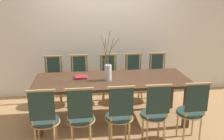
% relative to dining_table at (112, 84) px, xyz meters
% --- Properties ---
extents(ground_plane, '(16.00, 16.00, 0.00)m').
position_rel_dining_table_xyz_m(ground_plane, '(0.00, 0.00, -0.65)').
color(ground_plane, '#A87F51').
extents(wall_rear, '(12.00, 0.06, 3.20)m').
position_rel_dining_table_xyz_m(wall_rear, '(0.00, 1.31, 0.95)').
color(wall_rear, silver).
rests_on(wall_rear, ground_plane).
extents(dining_table, '(2.49, 0.94, 0.74)m').
position_rel_dining_table_xyz_m(dining_table, '(0.00, 0.00, 0.00)').
color(dining_table, '#422B1C').
rests_on(dining_table, ground_plane).
extents(chair_near_leftend, '(0.39, 0.39, 0.95)m').
position_rel_dining_table_xyz_m(chair_near_leftend, '(-0.98, -0.79, -0.14)').
color(chair_near_leftend, '#233833').
rests_on(chair_near_leftend, ground_plane).
extents(chair_near_left, '(0.39, 0.39, 0.95)m').
position_rel_dining_table_xyz_m(chair_near_left, '(-0.52, -0.79, -0.14)').
color(chair_near_left, '#233833').
rests_on(chair_near_left, ground_plane).
extents(chair_near_center, '(0.39, 0.39, 0.95)m').
position_rel_dining_table_xyz_m(chair_near_center, '(0.01, -0.79, -0.14)').
color(chair_near_center, '#233833').
rests_on(chair_near_center, ground_plane).
extents(chair_near_right, '(0.39, 0.39, 0.95)m').
position_rel_dining_table_xyz_m(chair_near_right, '(0.50, -0.79, -0.14)').
color(chair_near_right, '#233833').
rests_on(chair_near_right, ground_plane).
extents(chair_near_rightend, '(0.39, 0.39, 0.95)m').
position_rel_dining_table_xyz_m(chair_near_rightend, '(1.02, -0.79, -0.14)').
color(chair_near_rightend, '#233833').
rests_on(chair_near_rightend, ground_plane).
extents(chair_far_leftend, '(0.39, 0.39, 0.95)m').
position_rel_dining_table_xyz_m(chair_far_leftend, '(-1.02, 0.79, -0.14)').
color(chair_far_leftend, '#233833').
rests_on(chair_far_leftend, ground_plane).
extents(chair_far_left, '(0.39, 0.39, 0.95)m').
position_rel_dining_table_xyz_m(chair_far_left, '(-0.53, 0.79, -0.14)').
color(chair_far_left, '#233833').
rests_on(chair_far_left, ground_plane).
extents(chair_far_center, '(0.39, 0.39, 0.95)m').
position_rel_dining_table_xyz_m(chair_far_center, '(0.04, 0.79, -0.14)').
color(chair_far_center, '#233833').
rests_on(chair_far_center, ground_plane).
extents(chair_far_right, '(0.39, 0.39, 0.95)m').
position_rel_dining_table_xyz_m(chair_far_right, '(0.54, 0.79, -0.14)').
color(chair_far_right, '#233833').
rests_on(chair_far_right, ground_plane).
extents(chair_far_rightend, '(0.39, 0.39, 0.95)m').
position_rel_dining_table_xyz_m(chair_far_rightend, '(1.03, 0.79, -0.14)').
color(chair_far_rightend, '#233833').
rests_on(chair_far_rightend, ground_plane).
extents(vase_centerpiece, '(0.29, 0.29, 0.78)m').
position_rel_dining_table_xyz_m(vase_centerpiece, '(-0.07, -0.05, 0.24)').
color(vase_centerpiece, silver).
rests_on(vase_centerpiece, dining_table).
extents(book_stack, '(0.23, 0.20, 0.03)m').
position_rel_dining_table_xyz_m(book_stack, '(-0.50, 0.11, 0.11)').
color(book_stack, '#842D8C').
rests_on(book_stack, dining_table).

